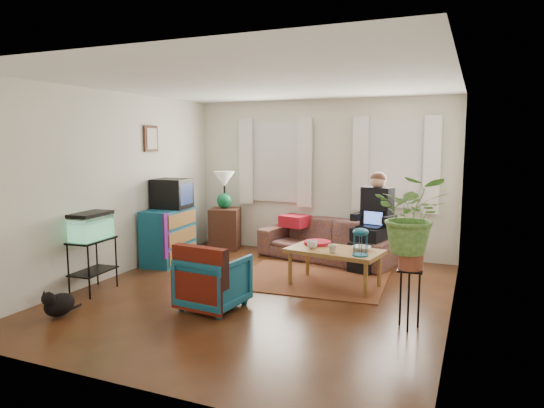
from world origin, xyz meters
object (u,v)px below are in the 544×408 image
at_px(sofa, 327,234).
at_px(armchair, 214,279).
at_px(side_table, 225,229).
at_px(plant_stand, 409,299).
at_px(aquarium_stand, 93,266).
at_px(dresser, 169,236).
at_px(coffee_table, 334,268).

relative_size(sofa, armchair, 3.24).
relative_size(side_table, armchair, 1.07).
relative_size(side_table, plant_stand, 1.16).
xyz_separation_m(side_table, aquarium_stand, (-0.35, -2.86, -0.03)).
distance_m(aquarium_stand, plant_stand, 3.88).
height_order(side_table, aquarium_stand, side_table).
bearing_deg(armchair, sofa, -95.89).
bearing_deg(aquarium_stand, plant_stand, 0.12).
distance_m(dresser, armchair, 2.31).
bearing_deg(dresser, side_table, 69.85).
height_order(aquarium_stand, coffee_table, aquarium_stand).
xyz_separation_m(aquarium_stand, coffee_table, (2.77, 1.43, -0.09)).
bearing_deg(side_table, coffee_table, -30.65).
bearing_deg(plant_stand, armchair, -173.76).
bearing_deg(armchair, coffee_table, -122.14).
distance_m(side_table, coffee_table, 2.81).
relative_size(sofa, dresser, 2.31).
relative_size(sofa, aquarium_stand, 3.27).
bearing_deg(sofa, dresser, -139.40).
xyz_separation_m(sofa, side_table, (-1.92, 0.09, -0.07)).
height_order(armchair, coffee_table, armchair).
relative_size(sofa, coffee_table, 1.83).
distance_m(sofa, aquarium_stand, 3.59).
height_order(sofa, coffee_table, sofa).
height_order(dresser, coffee_table, dresser).
bearing_deg(coffee_table, aquarium_stand, -144.29).
height_order(aquarium_stand, plant_stand, aquarium_stand).
distance_m(sofa, side_table, 1.93).
height_order(side_table, dresser, dresser).
bearing_deg(aquarium_stand, side_table, 78.51).
xyz_separation_m(dresser, aquarium_stand, (-0.01, -1.64, -0.09)).
distance_m(armchair, coffee_table, 1.72).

